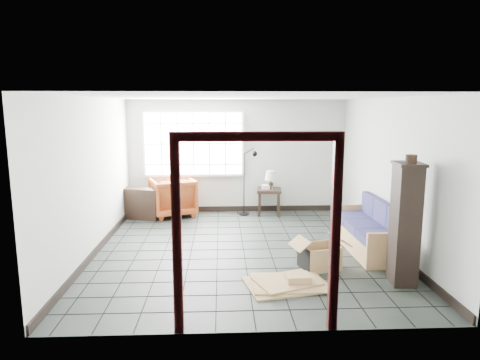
{
  "coord_description": "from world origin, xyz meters",
  "views": [
    {
      "loc": [
        -0.37,
        -7.09,
        2.46
      ],
      "look_at": [
        -0.05,
        0.3,
        1.17
      ],
      "focal_mm": 32.0,
      "sensor_mm": 36.0,
      "label": 1
    }
  ],
  "objects_px": {
    "side_table": "(269,193)",
    "armchair": "(173,195)",
    "futon_sofa": "(371,232)",
    "tall_shelf": "(405,223)"
  },
  "relations": [
    {
      "from": "armchair",
      "to": "side_table",
      "type": "bearing_deg",
      "value": 160.06
    },
    {
      "from": "futon_sofa",
      "to": "side_table",
      "type": "relative_size",
      "value": 3.24
    },
    {
      "from": "futon_sofa",
      "to": "tall_shelf",
      "type": "bearing_deg",
      "value": -93.4
    },
    {
      "from": "futon_sofa",
      "to": "armchair",
      "type": "xyz_separation_m",
      "value": [
        -3.68,
        2.48,
        0.17
      ]
    },
    {
      "from": "side_table",
      "to": "armchair",
      "type": "bearing_deg",
      "value": 180.0
    },
    {
      "from": "side_table",
      "to": "futon_sofa",
      "type": "bearing_deg",
      "value": -58.9
    },
    {
      "from": "futon_sofa",
      "to": "armchair",
      "type": "height_order",
      "value": "armchair"
    },
    {
      "from": "side_table",
      "to": "tall_shelf",
      "type": "height_order",
      "value": "tall_shelf"
    },
    {
      "from": "armchair",
      "to": "tall_shelf",
      "type": "xyz_separation_m",
      "value": [
        3.62,
        -3.91,
        0.4
      ]
    },
    {
      "from": "tall_shelf",
      "to": "side_table",
      "type": "bearing_deg",
      "value": 115.64
    }
  ]
}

